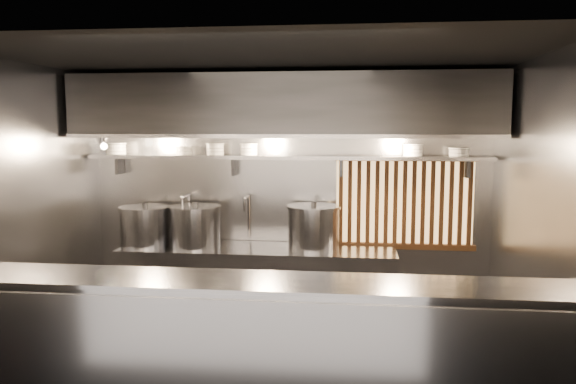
% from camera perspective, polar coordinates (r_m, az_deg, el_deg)
% --- Properties ---
extents(floor, '(4.50, 4.50, 0.00)m').
position_cam_1_polar(floor, '(5.34, -1.90, -17.86)').
color(floor, black).
rests_on(floor, ground).
extents(ceiling, '(4.50, 4.50, 0.00)m').
position_cam_1_polar(ceiling, '(4.89, -2.03, 13.51)').
color(ceiling, black).
rests_on(ceiling, wall_back).
extents(wall_back, '(4.50, 0.00, 4.50)m').
position_cam_1_polar(wall_back, '(6.40, 0.02, -0.66)').
color(wall_back, gray).
rests_on(wall_back, floor).
extents(wall_left, '(0.00, 3.00, 3.00)m').
position_cam_1_polar(wall_left, '(5.71, -24.94, -2.19)').
color(wall_left, gray).
rests_on(wall_left, floor).
extents(wall_right, '(0.00, 3.00, 3.00)m').
position_cam_1_polar(wall_right, '(5.11, 23.91, -3.12)').
color(wall_right, gray).
rests_on(wall_right, floor).
extents(serving_counter, '(4.50, 0.56, 1.13)m').
position_cam_1_polar(serving_counter, '(4.25, -3.91, -16.24)').
color(serving_counter, gray).
rests_on(serving_counter, floor).
extents(cooking_bench, '(3.00, 0.70, 0.90)m').
position_cam_1_polar(cooking_bench, '(6.27, -3.13, -9.69)').
color(cooking_bench, gray).
rests_on(cooking_bench, floor).
extents(bowl_shelf, '(4.40, 0.34, 0.04)m').
position_cam_1_polar(bowl_shelf, '(6.17, -0.17, 3.55)').
color(bowl_shelf, gray).
rests_on(bowl_shelf, wall_back).
extents(exhaust_hood, '(4.40, 0.81, 0.65)m').
position_cam_1_polar(exhaust_hood, '(5.95, -0.42, 8.68)').
color(exhaust_hood, '#2D2D30').
rests_on(exhaust_hood, ceiling).
extents(wood_screen, '(1.56, 0.09, 1.04)m').
position_cam_1_polar(wood_screen, '(6.34, 11.73, -1.05)').
color(wood_screen, '#FFC572').
rests_on(wood_screen, wall_back).
extents(faucet_left, '(0.04, 0.30, 0.50)m').
position_cam_1_polar(faucet_left, '(6.51, -10.22, -1.46)').
color(faucet_left, silver).
rests_on(faucet_left, wall_back).
extents(faucet_right, '(0.04, 0.30, 0.50)m').
position_cam_1_polar(faucet_right, '(6.35, -4.16, -1.58)').
color(faucet_right, silver).
rests_on(faucet_right, wall_back).
extents(heat_lamp, '(0.25, 0.35, 0.20)m').
position_cam_1_polar(heat_lamp, '(6.23, -18.38, 4.96)').
color(heat_lamp, gray).
rests_on(heat_lamp, exhaust_hood).
extents(pendant_bulb, '(0.09, 0.09, 0.19)m').
position_cam_1_polar(pendant_bulb, '(6.06, -1.24, 4.27)').
color(pendant_bulb, '#2D2D30').
rests_on(pendant_bulb, exhaust_hood).
extents(stock_pot_left, '(0.61, 0.61, 0.49)m').
position_cam_1_polar(stock_pot_left, '(6.25, -9.37, -3.44)').
color(stock_pot_left, gray).
rests_on(stock_pot_left, cooking_bench).
extents(stock_pot_mid, '(0.72, 0.72, 0.47)m').
position_cam_1_polar(stock_pot_mid, '(6.46, -14.27, -3.32)').
color(stock_pot_mid, gray).
rests_on(stock_pot_mid, cooking_bench).
extents(stock_pot_right, '(0.64, 0.64, 0.51)m').
position_cam_1_polar(stock_pot_right, '(6.09, 2.63, -3.56)').
color(stock_pot_right, gray).
rests_on(stock_pot_right, cooking_bench).
extents(bowl_stack_0, '(0.24, 0.24, 0.13)m').
position_cam_1_polar(bowl_stack_0, '(6.68, -17.07, 4.24)').
color(bowl_stack_0, silver).
rests_on(bowl_stack_0, bowl_shelf).
extents(bowl_stack_1, '(0.20, 0.20, 0.09)m').
position_cam_1_polar(bowl_stack_1, '(6.41, -10.48, 4.16)').
color(bowl_stack_1, silver).
rests_on(bowl_stack_1, bowl_shelf).
extents(bowl_stack_2, '(0.21, 0.21, 0.13)m').
position_cam_1_polar(bowl_stack_2, '(6.31, -7.40, 4.35)').
color(bowl_stack_2, silver).
rests_on(bowl_stack_2, bowl_shelf).
extents(bowl_stack_3, '(0.20, 0.20, 0.13)m').
position_cam_1_polar(bowl_stack_3, '(6.23, -4.00, 4.36)').
color(bowl_stack_3, silver).
rests_on(bowl_stack_3, bowl_shelf).
extents(bowl_stack_4, '(0.22, 0.22, 0.13)m').
position_cam_1_polar(bowl_stack_4, '(6.16, 12.57, 4.19)').
color(bowl_stack_4, silver).
rests_on(bowl_stack_4, bowl_shelf).
extents(bowl_stack_5, '(0.22, 0.22, 0.09)m').
position_cam_1_polar(bowl_stack_5, '(6.23, 16.98, 3.91)').
color(bowl_stack_5, silver).
rests_on(bowl_stack_5, bowl_shelf).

